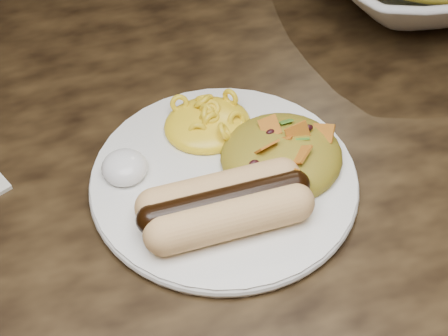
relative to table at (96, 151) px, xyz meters
name	(u,v)px	position (x,y,z in m)	size (l,w,h in m)	color
table	(96,151)	(0.00, 0.00, 0.00)	(1.60, 0.90, 0.75)	#453119
plate	(224,180)	(0.09, -0.17, 0.10)	(0.23, 0.23, 0.01)	white
hotdog	(225,204)	(0.08, -0.21, 0.12)	(0.12, 0.07, 0.03)	#F5C06E
mac_and_cheese	(207,116)	(0.10, -0.11, 0.12)	(0.08, 0.07, 0.03)	yellow
sour_cream	(124,164)	(0.01, -0.14, 0.12)	(0.04, 0.04, 0.02)	white
taco_salad	(282,147)	(0.14, -0.17, 0.12)	(0.11, 0.10, 0.05)	#A66511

